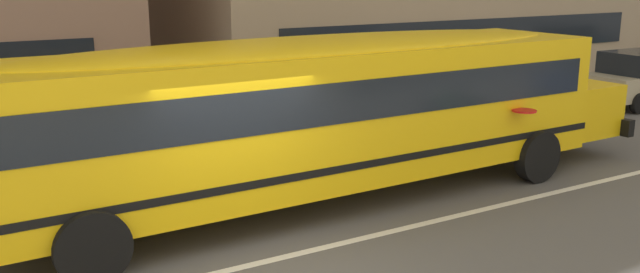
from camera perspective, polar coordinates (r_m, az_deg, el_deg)
ground_plane at (r=9.89m, az=-5.07°, el=-10.41°), size 400.00×400.00×0.00m
sidewalk_far at (r=16.27m, az=-16.27°, el=-1.22°), size 120.00×3.00×0.01m
lane_centreline at (r=9.89m, az=-5.07°, el=-10.40°), size 110.00×0.16×0.01m
school_bus at (r=12.04m, az=0.78°, el=2.69°), size 13.12×3.11×2.92m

